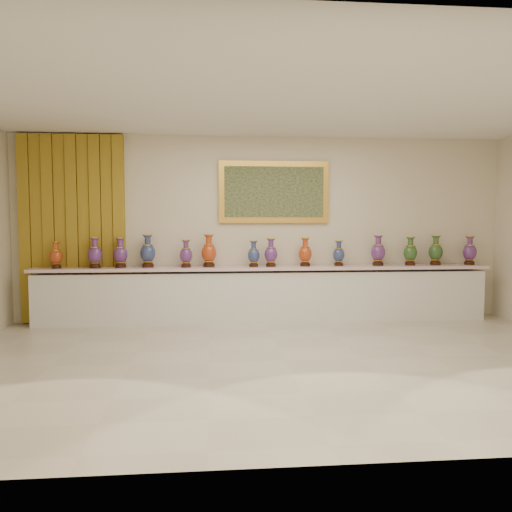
{
  "coord_description": "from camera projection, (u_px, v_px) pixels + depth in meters",
  "views": [
    {
      "loc": [
        -0.86,
        -5.66,
        1.63
      ],
      "look_at": [
        -0.19,
        1.7,
        1.11
      ],
      "focal_mm": 35.0,
      "sensor_mm": 36.0,
      "label": 1
    }
  ],
  "objects": [
    {
      "name": "ground",
      "position": [
        286.0,
        361.0,
        5.82
      ],
      "size": [
        8.0,
        8.0,
        0.0
      ],
      "primitive_type": "plane",
      "color": "beige",
      "rests_on": "ground"
    },
    {
      "name": "room",
      "position": [
        106.0,
        223.0,
        7.9
      ],
      "size": [
        8.0,
        8.0,
        8.0
      ],
      "color": "beige",
      "rests_on": "ground"
    },
    {
      "name": "counter",
      "position": [
        265.0,
        295.0,
        8.04
      ],
      "size": [
        7.28,
        0.48,
        0.9
      ],
      "color": "white",
      "rests_on": "ground"
    },
    {
      "name": "vase_0",
      "position": [
        56.0,
        256.0,
        7.66
      ],
      "size": [
        0.21,
        0.21,
        0.41
      ],
      "rotation": [
        0.0,
        0.0,
        -0.13
      ],
      "color": "black",
      "rests_on": "counter"
    },
    {
      "name": "vase_1",
      "position": [
        95.0,
        254.0,
        7.7
      ],
      "size": [
        0.23,
        0.23,
        0.48
      ],
      "rotation": [
        0.0,
        0.0,
        -0.05
      ],
      "color": "black",
      "rests_on": "counter"
    },
    {
      "name": "vase_2",
      "position": [
        121.0,
        254.0,
        7.79
      ],
      "size": [
        0.28,
        0.28,
        0.47
      ],
      "rotation": [
        0.0,
        0.0,
        0.35
      ],
      "color": "black",
      "rests_on": "counter"
    },
    {
      "name": "vase_3",
      "position": [
        148.0,
        253.0,
        7.84
      ],
      "size": [
        0.31,
        0.31,
        0.52
      ],
      "rotation": [
        0.0,
        0.0,
        0.41
      ],
      "color": "black",
      "rests_on": "counter"
    },
    {
      "name": "vase_4",
      "position": [
        186.0,
        255.0,
        7.84
      ],
      "size": [
        0.27,
        0.27,
        0.43
      ],
      "rotation": [
        0.0,
        0.0,
        -0.43
      ],
      "color": "black",
      "rests_on": "counter"
    },
    {
      "name": "vase_5",
      "position": [
        209.0,
        252.0,
        7.9
      ],
      "size": [
        0.32,
        0.32,
        0.52
      ],
      "rotation": [
        0.0,
        0.0,
        -0.43
      ],
      "color": "black",
      "rests_on": "counter"
    },
    {
      "name": "vase_6",
      "position": [
        254.0,
        255.0,
        7.93
      ],
      "size": [
        0.25,
        0.25,
        0.42
      ],
      "rotation": [
        0.0,
        0.0,
        0.42
      ],
      "color": "black",
      "rests_on": "counter"
    },
    {
      "name": "vase_7",
      "position": [
        271.0,
        254.0,
        7.95
      ],
      "size": [
        0.23,
        0.23,
        0.45
      ],
      "rotation": [
        0.0,
        0.0,
        -0.11
      ],
      "color": "black",
      "rests_on": "counter"
    },
    {
      "name": "vase_8",
      "position": [
        305.0,
        253.0,
        8.04
      ],
      "size": [
        0.23,
        0.23,
        0.46
      ],
      "rotation": [
        0.0,
        0.0,
        -0.09
      ],
      "color": "black",
      "rests_on": "counter"
    },
    {
      "name": "vase_9",
      "position": [
        339.0,
        254.0,
        8.12
      ],
      "size": [
        0.19,
        0.19,
        0.41
      ],
      "rotation": [
        0.0,
        0.0,
        0.01
      ],
      "color": "black",
      "rests_on": "counter"
    },
    {
      "name": "vase_10",
      "position": [
        378.0,
        252.0,
        8.14
      ],
      "size": [
        0.27,
        0.27,
        0.5
      ],
      "rotation": [
        0.0,
        0.0,
        0.17
      ],
      "color": "black",
      "rests_on": "counter"
    },
    {
      "name": "vase_11",
      "position": [
        410.0,
        252.0,
        8.2
      ],
      "size": [
        0.26,
        0.26,
        0.47
      ],
      "rotation": [
        0.0,
        0.0,
        -0.23
      ],
      "color": "black",
      "rests_on": "counter"
    },
    {
      "name": "vase_12",
      "position": [
        436.0,
        252.0,
        8.26
      ],
      "size": [
        0.24,
        0.24,
        0.49
      ],
      "rotation": [
        0.0,
        0.0,
        0.05
      ],
      "color": "black",
      "rests_on": "counter"
    },
    {
      "name": "vase_13",
      "position": [
        470.0,
        252.0,
        8.3
      ],
      "size": [
        0.26,
        0.26,
        0.48
      ],
      "rotation": [
        0.0,
        0.0,
        0.19
      ],
      "color": "black",
      "rests_on": "counter"
    },
    {
      "name": "label_card",
      "position": [
        161.0,
        268.0,
        7.72
      ],
      "size": [
        0.1,
        0.06,
        0.0
      ],
      "primitive_type": "cube",
      "color": "white",
      "rests_on": "counter"
    }
  ]
}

